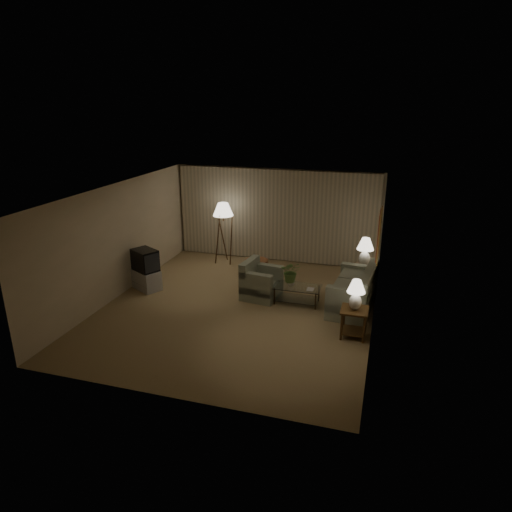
{
  "coord_description": "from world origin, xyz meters",
  "views": [
    {
      "loc": [
        3.1,
        -9.04,
        4.54
      ],
      "look_at": [
        0.24,
        0.6,
        1.07
      ],
      "focal_mm": 32.0,
      "sensor_mm": 36.0,
      "label": 1
    }
  ],
  "objects": [
    {
      "name": "ground",
      "position": [
        0.0,
        0.0,
        0.0
      ],
      "size": [
        7.0,
        7.0,
        0.0
      ],
      "primitive_type": "plane",
      "color": "#9F8557",
      "rests_on": "ground"
    },
    {
      "name": "room_shell",
      "position": [
        0.02,
        1.51,
        1.75
      ],
      "size": [
        6.04,
        7.02,
        2.72
      ],
      "color": "beige",
      "rests_on": "ground"
    },
    {
      "name": "sofa",
      "position": [
        2.5,
        0.71,
        0.38
      ],
      "size": [
        1.9,
        1.2,
        0.77
      ],
      "rotation": [
        0.0,
        0.0,
        -1.67
      ],
      "color": "gray",
      "rests_on": "ground"
    },
    {
      "name": "armchair",
      "position": [
        0.35,
        0.69,
        0.36
      ],
      "size": [
        1.06,
        1.03,
        0.72
      ],
      "rotation": [
        0.0,
        0.0,
        1.44
      ],
      "color": "gray",
      "rests_on": "ground"
    },
    {
      "name": "side_table_near",
      "position": [
        2.65,
        -0.64,
        0.41
      ],
      "size": [
        0.53,
        0.53,
        0.6
      ],
      "color": "#36200E",
      "rests_on": "ground"
    },
    {
      "name": "side_table_far",
      "position": [
        2.65,
        1.96,
        0.4
      ],
      "size": [
        0.49,
        0.42,
        0.6
      ],
      "color": "#36200E",
      "rests_on": "ground"
    },
    {
      "name": "table_lamp_near",
      "position": [
        2.65,
        -0.64,
        0.97
      ],
      "size": [
        0.36,
        0.36,
        0.63
      ],
      "color": "silver",
      "rests_on": "side_table_near"
    },
    {
      "name": "table_lamp_far",
      "position": [
        2.65,
        1.96,
        1.03
      ],
      "size": [
        0.42,
        0.42,
        0.72
      ],
      "color": "silver",
      "rests_on": "side_table_far"
    },
    {
      "name": "coffee_table",
      "position": [
        1.24,
        0.61,
        0.28
      ],
      "size": [
        1.1,
        0.6,
        0.41
      ],
      "color": "silver",
      "rests_on": "ground"
    },
    {
      "name": "tv_cabinet",
      "position": [
        -2.55,
        0.36,
        0.25
      ],
      "size": [
        1.09,
        1.05,
        0.5
      ],
      "primitive_type": "cube",
      "rotation": [
        0.0,
        0.0,
        -0.5
      ],
      "color": "#B3B3B6",
      "rests_on": "ground"
    },
    {
      "name": "crt_tv",
      "position": [
        -2.55,
        0.36,
        0.77
      ],
      "size": [
        1.0,
        0.97,
        0.54
      ],
      "primitive_type": "cube",
      "rotation": [
        0.0,
        0.0,
        -0.5
      ],
      "color": "black",
      "rests_on": "tv_cabinet"
    },
    {
      "name": "floor_lamp",
      "position": [
        -1.36,
        2.74,
        0.93
      ],
      "size": [
        0.58,
        0.58,
        1.78
      ],
      "color": "#36200E",
      "rests_on": "ground"
    },
    {
      "name": "ottoman",
      "position": [
        -0.19,
        2.11,
        0.21
      ],
      "size": [
        0.7,
        0.7,
        0.42
      ],
      "primitive_type": "cylinder",
      "rotation": [
        0.0,
        0.0,
        -0.14
      ],
      "color": "#9B5734",
      "rests_on": "ground"
    },
    {
      "name": "vase",
      "position": [
        1.09,
        0.61,
        0.5
      ],
      "size": [
        0.21,
        0.21,
        0.17
      ],
      "primitive_type": "imported",
      "rotation": [
        0.0,
        0.0,
        0.41
      ],
      "color": "white",
      "rests_on": "coffee_table"
    },
    {
      "name": "flowers",
      "position": [
        1.09,
        0.61,
        0.84
      ],
      "size": [
        0.52,
        0.46,
        0.51
      ],
      "primitive_type": "imported",
      "rotation": [
        0.0,
        0.0,
        0.15
      ],
      "color": "#537936",
      "rests_on": "vase"
    },
    {
      "name": "book",
      "position": [
        1.49,
        0.51,
        0.42
      ],
      "size": [
        0.16,
        0.22,
        0.02
      ],
      "primitive_type": "imported",
      "rotation": [
        0.0,
        0.0,
        0.01
      ],
      "color": "olive",
      "rests_on": "coffee_table"
    }
  ]
}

